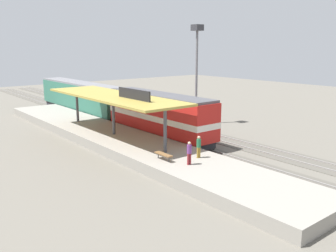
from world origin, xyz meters
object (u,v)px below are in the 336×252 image
platform_bench (163,154)px  person_walking (189,152)px  passenger_carriage_single (80,97)px  person_waiting (199,146)px  locomotive (159,115)px  light_mast (197,54)px

platform_bench → person_walking: bearing=-68.3°
passenger_carriage_single → person_waiting: (-3.54, -27.61, -0.46)m
locomotive → passenger_carriage_single: 18.00m
platform_bench → locomotive: size_ratio=0.12×
platform_bench → light_mast: size_ratio=0.15×
locomotive → person_waiting: (-3.54, -9.61, -0.56)m
light_mast → person_waiting: 18.05m
locomotive → passenger_carriage_single: bearing=90.0°
locomotive → passenger_carriage_single: size_ratio=0.72×
person_waiting → passenger_carriage_single: bearing=82.7°
platform_bench → passenger_carriage_single: bearing=77.2°
passenger_carriage_single → person_walking: passenger_carriage_single is taller
passenger_carriage_single → person_waiting: 27.84m
passenger_carriage_single → light_mast: (7.80, -15.17, 6.08)m
passenger_carriage_single → light_mast: size_ratio=1.71×
light_mast → passenger_carriage_single: bearing=117.2°
passenger_carriage_single → light_mast: light_mast is taller
passenger_carriage_single → person_walking: 28.87m
platform_bench → locomotive: bearing=54.5°
platform_bench → light_mast: (13.80, 11.23, 7.05)m
platform_bench → person_walking: size_ratio=0.99×
person_waiting → person_walking: same height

